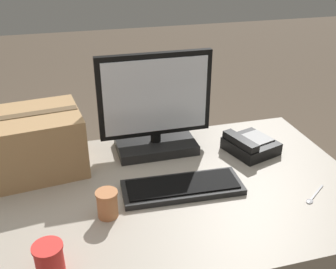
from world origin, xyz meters
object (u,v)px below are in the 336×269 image
Objects in this scene: paper_cup_left at (49,259)px; spoon at (313,197)px; keyboard at (182,187)px; paper_cup_right at (107,204)px; monitor at (155,113)px; cardboard_box at (33,143)px; desk_phone at (250,145)px.

paper_cup_left is 0.78× the size of spoon.
spoon is (0.90, 0.11, -0.05)m from paper_cup_left.
keyboard is 0.29m from paper_cup_right.
monitor is 1.16× the size of cardboard_box.
paper_cup_right is at bearing -174.37° from desk_phone.
cardboard_box is at bearing 156.60° from desk_phone.
desk_phone is 0.95m from paper_cup_left.
monitor is 0.43m from desk_phone.
paper_cup_left is 1.01× the size of paper_cup_right.
monitor reaches higher than paper_cup_right.
spoon is at bearing -7.20° from paper_cup_right.
cardboard_box is (-0.05, 0.57, 0.07)m from paper_cup_left.
desk_phone is 0.37m from spoon.
paper_cup_right is 0.24× the size of cardboard_box.
cardboard_box is at bearing 95.18° from paper_cup_left.
paper_cup_left is at bearing -84.82° from cardboard_box.
monitor is 1.05× the size of keyboard.
cardboard_box reaches higher than paper_cup_right.
paper_cup_left is at bearing -132.05° from paper_cup_right.
spoon is 0.30× the size of cardboard_box.
monitor is at bearing 56.71° from paper_cup_right.
desk_phone is at bearing 31.32° from keyboard.
keyboard reaches higher than spoon.
paper_cup_left and paper_cup_right have the same top height.
cardboard_box is at bearing 122.85° from paper_cup_right.
spoon is (0.44, -0.17, -0.01)m from keyboard.
spoon is at bearing -17.87° from keyboard.
keyboard is 1.90× the size of desk_phone.
spoon is at bearing -25.57° from cardboard_box.
spoon is (0.72, -0.09, -0.05)m from paper_cup_right.
paper_cup_left is (-0.47, -0.28, 0.04)m from keyboard.
spoon is at bearing 7.18° from paper_cup_left.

